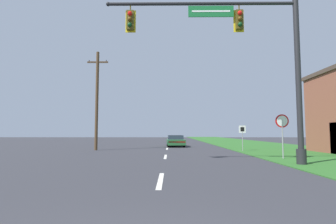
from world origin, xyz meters
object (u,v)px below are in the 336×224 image
object	(u,v)px
signal_mast	(252,54)
route_sign_post	(242,132)
utility_pole_near	(97,99)
stop_sign	(282,126)
car_ahead	(175,141)

from	to	relation	value
signal_mast	route_sign_post	distance (m)	9.97
utility_pole_near	route_sign_post	bearing A→B (deg)	-4.70
signal_mast	stop_sign	world-z (taller)	signal_mast
car_ahead	stop_sign	world-z (taller)	stop_sign
stop_sign	route_sign_post	xyz separation A→B (m)	(-0.55, 6.34, -0.34)
stop_sign	route_sign_post	distance (m)	6.37
stop_sign	car_ahead	bearing A→B (deg)	113.79
car_ahead	route_sign_post	size ratio (longest dim) A/B	2.23
signal_mast	car_ahead	world-z (taller)	signal_mast
car_ahead	stop_sign	xyz separation A→B (m)	(5.85, -13.27, 1.26)
stop_sign	utility_pole_near	size ratio (longest dim) A/B	0.29
stop_sign	utility_pole_near	xyz separation A→B (m)	(-12.74, 7.34, 2.55)
car_ahead	stop_sign	distance (m)	14.56
car_ahead	utility_pole_near	bearing A→B (deg)	-139.30
car_ahead	signal_mast	bearing A→B (deg)	-78.10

